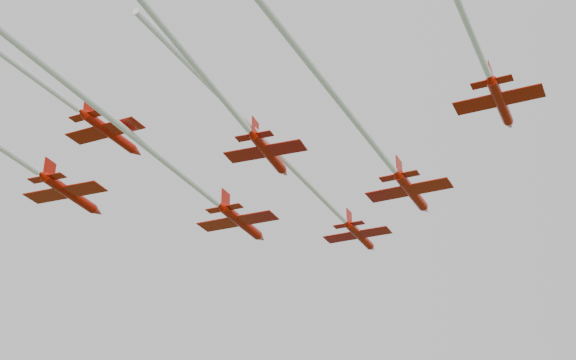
# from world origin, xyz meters

# --- Properties ---
(jet_lead) EXTENTS (22.78, 52.96, 2.58)m
(jet_lead) POSITION_xyz_m (0.65, 0.74, 53.23)
(jet_lead) COLOR #BD1104
(jet_row2_left) EXTENTS (19.51, 45.64, 2.89)m
(jet_row2_left) POSITION_xyz_m (-12.07, -4.19, 51.75)
(jet_row2_left) COLOR #BD1104
(jet_row2_right) EXTENTS (26.12, 58.28, 2.87)m
(jet_row2_right) POSITION_xyz_m (5.39, -13.92, 53.07)
(jet_row2_right) COLOR #BD1104
(jet_row3_mid) EXTENTS (18.08, 50.94, 2.46)m
(jet_row3_mid) POSITION_xyz_m (-7.90, -23.86, 52.21)
(jet_row3_mid) COLOR #BD1104
(jet_row4_left) EXTENTS (18.69, 41.45, 2.35)m
(jet_row4_left) POSITION_xyz_m (-22.81, -25.32, 52.41)
(jet_row4_left) COLOR #BD1104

